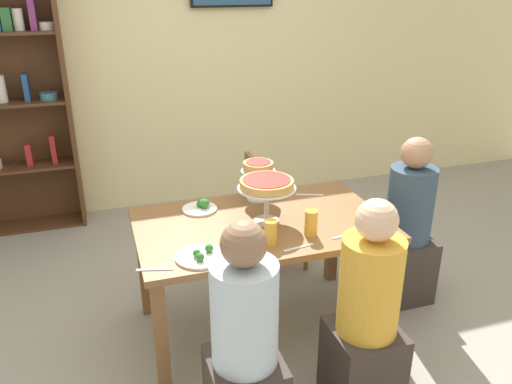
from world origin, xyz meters
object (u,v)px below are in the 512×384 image
beer_glass_amber_tall (271,233)px  cutlery_knife_far (155,270)px  water_glass_clear_near (380,229)px  cutlery_fork_far (299,247)px  diner_near_right (366,322)px  diner_head_east (407,233)px  salad_plate_near_diner (200,256)px  deep_dish_pizza_stand (267,186)px  salad_plate_far_diner (201,206)px  beer_glass_amber_short (311,223)px  dining_table (261,237)px  diner_near_left (245,353)px  cutlery_fork_near (346,235)px  personal_pizza_stand (258,171)px  chair_far_right (268,207)px  cutlery_spare_fork (249,255)px  cutlery_knife_near (309,195)px

beer_glass_amber_tall → cutlery_knife_far: beer_glass_amber_tall is taller
water_glass_clear_near → cutlery_fork_far: 0.47m
diner_near_right → cutlery_fork_far: diner_near_right is taller
diner_head_east → salad_plate_near_diner: bearing=12.7°
deep_dish_pizza_stand → salad_plate_far_diner: deep_dish_pizza_stand is taller
beer_glass_amber_short → cutlery_fork_far: beer_glass_amber_short is taller
dining_table → diner_near_left: (-0.33, -0.77, -0.15)m
diner_near_left → cutlery_fork_near: bearing=-57.5°
diner_near_right → salad_plate_far_diner: bearing=30.5°
beer_glass_amber_short → salad_plate_near_diner: bearing=-174.5°
personal_pizza_stand → beer_glass_amber_short: bearing=-77.6°
diner_head_east → personal_pizza_stand: diner_head_east is taller
diner_near_right → chair_far_right: diner_near_right is taller
personal_pizza_stand → water_glass_clear_near: (0.48, -0.70, -0.15)m
diner_head_east → cutlery_knife_far: bearing=12.4°
diner_head_east → cutlery_spare_fork: bearing=17.2°
personal_pizza_stand → beer_glass_amber_tall: size_ratio=1.87×
diner_near_right → salad_plate_near_diner: size_ratio=4.52×
beer_glass_amber_short → water_glass_clear_near: beer_glass_amber_short is taller
water_glass_clear_near → chair_far_right: bearing=103.7°
dining_table → salad_plate_far_diner: size_ratio=6.80×
diner_near_left → cutlery_knife_far: bearing=37.8°
chair_far_right → beer_glass_amber_tall: 1.09m
diner_head_east → salad_plate_near_diner: diner_head_east is taller
dining_table → cutlery_knife_near: 0.52m
salad_plate_near_diner → salad_plate_far_diner: size_ratio=1.19×
diner_head_east → chair_far_right: 1.01m
beer_glass_amber_tall → personal_pizza_stand: bearing=78.2°
dining_table → cutlery_spare_fork: 0.41m
cutlery_knife_near → diner_head_east: bearing=177.5°
chair_far_right → personal_pizza_stand: size_ratio=3.41×
diner_near_right → water_glass_clear_near: size_ratio=11.80×
cutlery_fork_far → beer_glass_amber_tall: bearing=136.5°
personal_pizza_stand → cutlery_fork_far: 0.71m
personal_pizza_stand → salad_plate_far_diner: personal_pizza_stand is taller
dining_table → beer_glass_amber_short: 0.36m
chair_far_right → cutlery_fork_far: chair_far_right is taller
cutlery_fork_far → cutlery_spare_fork: 0.27m
diner_near_right → cutlery_knife_near: (0.12, 1.02, 0.25)m
cutlery_knife_near → cutlery_fork_far: 0.72m
diner_near_right → cutlery_fork_near: bearing=-12.0°
cutlery_fork_near → beer_glass_amber_tall: bearing=165.4°
cutlery_fork_far → cutlery_spare_fork: (-0.27, 0.01, 0.00)m
cutlery_knife_far → chair_far_right: bearing=62.9°
diner_near_right → salad_plate_far_diner: (-0.60, 1.02, 0.27)m
diner_head_east → dining_table: bearing=1.6°
water_glass_clear_near → beer_glass_amber_short: bearing=159.1°
diner_near_left → salad_plate_far_diner: bearing=-2.1°
diner_near_left → deep_dish_pizza_stand: size_ratio=3.41×
diner_near_right → cutlery_fork_near: size_ratio=6.39×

